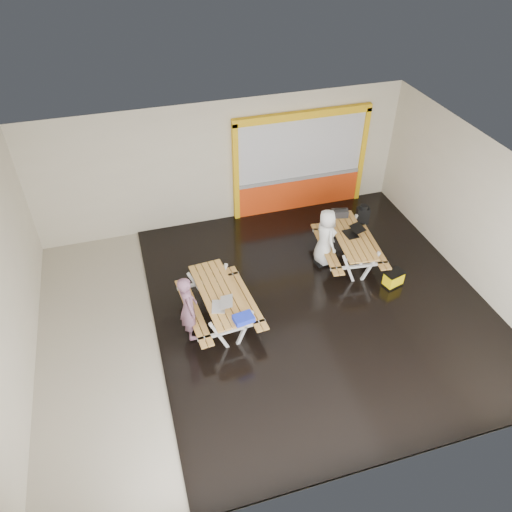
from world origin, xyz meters
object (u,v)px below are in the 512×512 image
object	(u,v)px
person_right	(325,237)
laptop_left	(221,305)
blue_pouch	(244,318)
backpack	(363,214)
picnic_table_right	(350,241)
dark_case	(323,261)
toolbox	(340,213)
laptop_right	(353,232)
picnic_table_left	(219,299)
fluke_bag	(393,279)
person_left	(188,308)

from	to	relation	value
person_right	laptop_left	world-z (taller)	person_right
blue_pouch	backpack	world-z (taller)	backpack
picnic_table_right	blue_pouch	bearing A→B (deg)	-148.13
blue_pouch	dark_case	world-z (taller)	blue_pouch
laptop_left	toolbox	distance (m)	4.43
laptop_right	blue_pouch	xyz separation A→B (m)	(-3.39, -2.09, 0.01)
laptop_right	toolbox	distance (m)	0.81
toolbox	backpack	size ratio (longest dim) A/B	0.83
picnic_table_left	person_right	size ratio (longest dim) A/B	1.52
dark_case	person_right	bearing A→B (deg)	10.25
picnic_table_right	blue_pouch	world-z (taller)	blue_pouch
backpack	blue_pouch	bearing A→B (deg)	-144.52
blue_pouch	fluke_bag	xyz separation A→B (m)	(3.96, 0.86, -0.67)
picnic_table_right	dark_case	size ratio (longest dim) A/B	6.03
dark_case	picnic_table_left	bearing A→B (deg)	-158.35
person_right	dark_case	xyz separation A→B (m)	(-0.01, -0.00, -0.76)
laptop_right	dark_case	bearing A→B (deg)	177.40
picnic_table_right	backpack	xyz separation A→B (m)	(0.76, 0.84, 0.12)
blue_pouch	backpack	xyz separation A→B (m)	(4.08, 2.91, -0.16)
picnic_table_right	dark_case	world-z (taller)	picnic_table_right
toolbox	fluke_bag	world-z (taller)	toolbox
picnic_table_right	person_left	world-z (taller)	person_left
picnic_table_right	laptop_right	distance (m)	0.27
person_left	backpack	size ratio (longest dim) A/B	2.86
picnic_table_left	toolbox	xyz separation A→B (m)	(3.68, 1.95, 0.28)
laptop_left	dark_case	bearing A→B (deg)	28.37
picnic_table_left	laptop_right	bearing A→B (deg)	17.19
toolbox	backpack	bearing A→B (deg)	1.08
blue_pouch	picnic_table_right	bearing A→B (deg)	31.87
dark_case	fluke_bag	size ratio (longest dim) A/B	0.71
picnic_table_right	blue_pouch	xyz separation A→B (m)	(-3.32, -2.07, 0.27)
person_left	fluke_bag	world-z (taller)	person_left
fluke_bag	laptop_right	bearing A→B (deg)	114.76
person_left	dark_case	bearing A→B (deg)	-71.88
blue_pouch	laptop_right	bearing A→B (deg)	31.61
person_left	fluke_bag	distance (m)	5.01
toolbox	backpack	distance (m)	0.71
blue_pouch	toolbox	bearing A→B (deg)	40.46
picnic_table_left	laptop_left	xyz separation A→B (m)	(-0.05, -0.45, 0.26)
toolbox	laptop_right	bearing A→B (deg)	-90.17
dark_case	laptop_right	bearing A→B (deg)	-2.60
person_left	toolbox	world-z (taller)	person_left
person_right	laptop_right	bearing A→B (deg)	-97.40
picnic_table_left	backpack	bearing A→B (deg)	24.15
person_right	toolbox	xyz separation A→B (m)	(0.72, 0.77, 0.06)
person_right	laptop_right	world-z (taller)	person_right
picnic_table_left	dark_case	distance (m)	3.22
laptop_right	fluke_bag	distance (m)	1.50
dark_case	fluke_bag	distance (m)	1.81
picnic_table_right	fluke_bag	xyz separation A→B (m)	(0.63, -1.20, -0.40)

